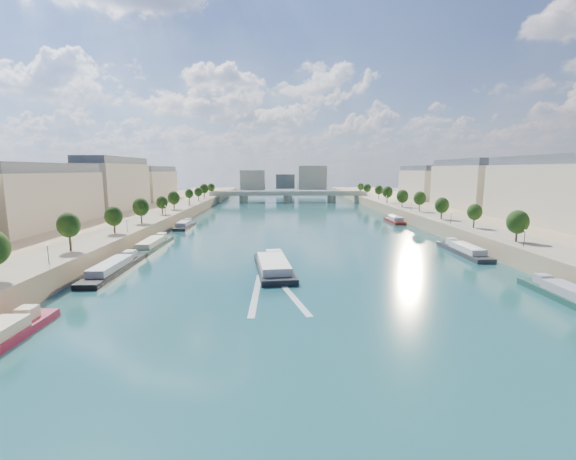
{
  "coord_description": "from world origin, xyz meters",
  "views": [
    {
      "loc": [
        -7.25,
        -45.14,
        23.66
      ],
      "look_at": [
        -4.13,
        73.03,
        5.0
      ],
      "focal_mm": 24.0,
      "sensor_mm": 36.0,
      "label": 1
    }
  ],
  "objects": [
    {
      "name": "trees_left",
      "position": [
        -55.0,
        102.0,
        10.48
      ],
      "size": [
        4.8,
        268.8,
        8.26
      ],
      "color": "#382B1E",
      "rests_on": "ground"
    },
    {
      "name": "trees_right",
      "position": [
        55.0,
        110.0,
        10.48
      ],
      "size": [
        4.8,
        268.8,
        8.26
      ],
      "color": "#382B1E",
      "rests_on": "ground"
    },
    {
      "name": "lamps_left",
      "position": [
        -52.5,
        90.0,
        7.78
      ],
      "size": [
        0.36,
        200.36,
        4.28
      ],
      "color": "black",
      "rests_on": "ground"
    },
    {
      "name": "wake",
      "position": [
        -8.35,
        26.72,
        0.02
      ],
      "size": [
        10.73,
        26.01,
        0.04
      ],
      "color": "silver",
      "rests_on": "ground"
    },
    {
      "name": "moored_barges_right",
      "position": [
        45.5,
        43.36,
        0.84
      ],
      "size": [
        5.0,
        162.56,
        3.6
      ],
      "color": "black",
      "rests_on": "ground"
    },
    {
      "name": "tour_barge",
      "position": [
        -8.35,
        43.35,
        1.0
      ],
      "size": [
        10.7,
        27.6,
        3.72
      ],
      "rotation": [
        0.0,
        0.0,
        0.11
      ],
      "color": "black",
      "rests_on": "ground"
    },
    {
      "name": "skyline",
      "position": [
        3.19,
        319.52,
        14.66
      ],
      "size": [
        79.0,
        42.0,
        22.0
      ],
      "color": "#BBA98F",
      "rests_on": "ground"
    },
    {
      "name": "ground",
      "position": [
        0.0,
        100.0,
        0.0
      ],
      "size": [
        700.0,
        700.0,
        0.0
      ],
      "primitive_type": "plane",
      "color": "#0D3539",
      "rests_on": "ground"
    },
    {
      "name": "buildings_left",
      "position": [
        -85.0,
        112.0,
        16.45
      ],
      "size": [
        16.0,
        226.0,
        23.2
      ],
      "color": "#BBA98F",
      "rests_on": "ground"
    },
    {
      "name": "quay_left",
      "position": [
        -72.0,
        100.0,
        2.5
      ],
      "size": [
        44.0,
        520.0,
        5.0
      ],
      "primitive_type": "cube",
      "color": "#9E8460",
      "rests_on": "ground"
    },
    {
      "name": "pave_left",
      "position": [
        -57.0,
        100.0,
        5.05
      ],
      "size": [
        14.0,
        520.0,
        0.1
      ],
      "primitive_type": "cube",
      "color": "gray",
      "rests_on": "quay_left"
    },
    {
      "name": "lamps_right",
      "position": [
        52.5,
        105.0,
        7.78
      ],
      "size": [
        0.36,
        200.36,
        4.28
      ],
      "color": "black",
      "rests_on": "ground"
    },
    {
      "name": "buildings_right",
      "position": [
        85.0,
        112.0,
        16.45
      ],
      "size": [
        16.0,
        226.0,
        23.2
      ],
      "color": "#BBA98F",
      "rests_on": "ground"
    },
    {
      "name": "moored_barges_left",
      "position": [
        -45.5,
        42.28,
        0.84
      ],
      "size": [
        5.0,
        152.38,
        3.6
      ],
      "color": "#1C1B3B",
      "rests_on": "ground"
    },
    {
      "name": "bridge",
      "position": [
        0.0,
        234.45,
        5.08
      ],
      "size": [
        112.0,
        12.0,
        8.15
      ],
      "color": "#C1B79E",
      "rests_on": "ground"
    },
    {
      "name": "quay_right",
      "position": [
        72.0,
        100.0,
        2.5
      ],
      "size": [
        44.0,
        520.0,
        5.0
      ],
      "primitive_type": "cube",
      "color": "#9E8460",
      "rests_on": "ground"
    },
    {
      "name": "pave_right",
      "position": [
        57.0,
        100.0,
        5.05
      ],
      "size": [
        14.0,
        520.0,
        0.1
      ],
      "primitive_type": "cube",
      "color": "gray",
      "rests_on": "quay_right"
    }
  ]
}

